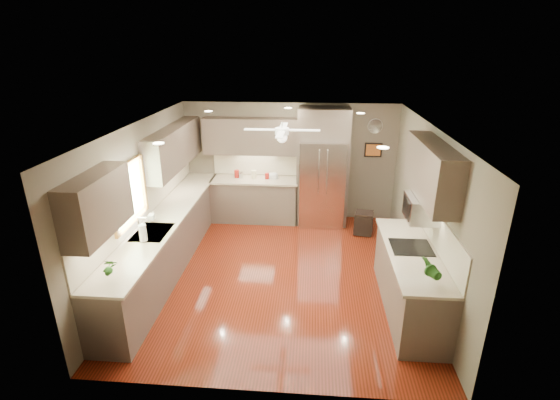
# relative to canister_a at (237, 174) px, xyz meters

# --- Properties ---
(floor) EXTENTS (5.00, 5.00, 0.00)m
(floor) POSITION_rel_canister_a_xyz_m (1.12, -2.26, -1.02)
(floor) COLOR #441609
(floor) RESTS_ON ground
(ceiling) EXTENTS (5.00, 5.00, 0.00)m
(ceiling) POSITION_rel_canister_a_xyz_m (1.12, -2.26, 1.48)
(ceiling) COLOR white
(ceiling) RESTS_ON ground
(wall_back) EXTENTS (4.50, 0.00, 4.50)m
(wall_back) POSITION_rel_canister_a_xyz_m (1.12, 0.24, 0.23)
(wall_back) COLOR #655D4D
(wall_back) RESTS_ON ground
(wall_front) EXTENTS (4.50, 0.00, 4.50)m
(wall_front) POSITION_rel_canister_a_xyz_m (1.12, -4.76, 0.23)
(wall_front) COLOR #655D4D
(wall_front) RESTS_ON ground
(wall_left) EXTENTS (0.00, 5.00, 5.00)m
(wall_left) POSITION_rel_canister_a_xyz_m (-1.13, -2.26, 0.23)
(wall_left) COLOR #655D4D
(wall_left) RESTS_ON ground
(wall_right) EXTENTS (0.00, 5.00, 5.00)m
(wall_right) POSITION_rel_canister_a_xyz_m (3.37, -2.26, 0.23)
(wall_right) COLOR #655D4D
(wall_right) RESTS_ON ground
(canister_a) EXTENTS (0.12, 0.12, 0.17)m
(canister_a) POSITION_rel_canister_a_xyz_m (0.00, 0.00, 0.00)
(canister_a) COLOR maroon
(canister_a) RESTS_ON back_run
(canister_b) EXTENTS (0.12, 0.12, 0.14)m
(canister_b) POSITION_rel_canister_a_xyz_m (0.09, -0.03, -0.01)
(canister_b) COLOR silver
(canister_b) RESTS_ON back_run
(canister_c) EXTENTS (0.11, 0.11, 0.17)m
(canister_c) POSITION_rel_canister_a_xyz_m (0.37, -0.02, 0.01)
(canister_c) COLOR beige
(canister_c) RESTS_ON back_run
(canister_d) EXTENTS (0.10, 0.10, 0.13)m
(canister_d) POSITION_rel_canister_a_xyz_m (0.65, -0.04, -0.02)
(canister_d) COLOR maroon
(canister_d) RESTS_ON back_run
(soap_bottle) EXTENTS (0.10, 0.10, 0.19)m
(soap_bottle) POSITION_rel_canister_a_xyz_m (-0.95, -2.39, 0.02)
(soap_bottle) COLOR white
(soap_bottle) RESTS_ON left_run
(potted_plant_left) EXTENTS (0.20, 0.16, 0.32)m
(potted_plant_left) POSITION_rel_canister_a_xyz_m (-0.84, -4.08, 0.08)
(potted_plant_left) COLOR #1E4F16
(potted_plant_left) RESTS_ON left_run
(potted_plant_right) EXTENTS (0.25, 0.22, 0.37)m
(potted_plant_right) POSITION_rel_canister_a_xyz_m (3.04, -3.84, 0.10)
(potted_plant_right) COLOR #1E4F16
(potted_plant_right) RESTS_ON right_run
(bowl) EXTENTS (0.23, 0.23, 0.05)m
(bowl) POSITION_rel_canister_a_xyz_m (0.78, -0.04, -0.05)
(bowl) COLOR beige
(bowl) RESTS_ON back_run
(left_run) EXTENTS (0.65, 4.70, 1.45)m
(left_run) POSITION_rel_canister_a_xyz_m (-0.84, -2.11, -0.54)
(left_run) COLOR brown
(left_run) RESTS_ON ground
(back_run) EXTENTS (1.85, 0.65, 1.45)m
(back_run) POSITION_rel_canister_a_xyz_m (0.39, -0.06, -0.54)
(back_run) COLOR brown
(back_run) RESTS_ON ground
(uppers) EXTENTS (4.50, 4.70, 0.95)m
(uppers) POSITION_rel_canister_a_xyz_m (0.38, -1.55, 0.85)
(uppers) COLOR brown
(uppers) RESTS_ON wall_left
(window) EXTENTS (0.05, 1.12, 0.92)m
(window) POSITION_rel_canister_a_xyz_m (-1.10, -2.76, 0.53)
(window) COLOR #BFF2B2
(window) RESTS_ON wall_left
(sink) EXTENTS (0.50, 0.70, 0.32)m
(sink) POSITION_rel_canister_a_xyz_m (-0.81, -2.76, -0.11)
(sink) COLOR silver
(sink) RESTS_ON left_run
(refrigerator) EXTENTS (1.06, 0.75, 2.45)m
(refrigerator) POSITION_rel_canister_a_xyz_m (1.82, -0.10, 0.17)
(refrigerator) COLOR silver
(refrigerator) RESTS_ON ground
(right_run) EXTENTS (0.70, 2.20, 1.45)m
(right_run) POSITION_rel_canister_a_xyz_m (3.05, -3.06, -0.54)
(right_run) COLOR brown
(right_run) RESTS_ON ground
(microwave) EXTENTS (0.43, 0.55, 0.34)m
(microwave) POSITION_rel_canister_a_xyz_m (3.14, -2.81, 0.46)
(microwave) COLOR silver
(microwave) RESTS_ON wall_right
(ceiling_fan) EXTENTS (1.18, 1.18, 0.32)m
(ceiling_fan) POSITION_rel_canister_a_xyz_m (1.12, -1.96, 1.31)
(ceiling_fan) COLOR white
(ceiling_fan) RESTS_ON ceiling
(recessed_lights) EXTENTS (2.84, 3.14, 0.01)m
(recessed_lights) POSITION_rel_canister_a_xyz_m (1.08, -1.86, 1.47)
(recessed_lights) COLOR white
(recessed_lights) RESTS_ON ceiling
(wall_clock) EXTENTS (0.30, 0.03, 0.30)m
(wall_clock) POSITION_rel_canister_a_xyz_m (2.87, 0.22, 1.03)
(wall_clock) COLOR white
(wall_clock) RESTS_ON wall_back
(framed_print) EXTENTS (0.36, 0.03, 0.30)m
(framed_print) POSITION_rel_canister_a_xyz_m (2.87, 0.22, 0.53)
(framed_print) COLOR black
(framed_print) RESTS_ON wall_back
(stool) EXTENTS (0.42, 0.42, 0.45)m
(stool) POSITION_rel_canister_a_xyz_m (2.67, -0.60, -0.78)
(stool) COLOR black
(stool) RESTS_ON ground
(paper_towel) EXTENTS (0.11, 0.11, 0.27)m
(paper_towel) POSITION_rel_canister_a_xyz_m (-0.81, -3.08, 0.06)
(paper_towel) COLOR white
(paper_towel) RESTS_ON left_run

